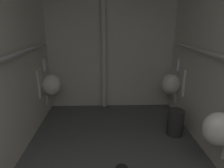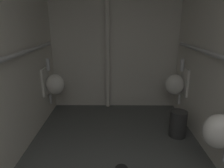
{
  "view_description": "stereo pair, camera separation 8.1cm",
  "coord_description": "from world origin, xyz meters",
  "px_view_note": "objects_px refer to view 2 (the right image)",
  "views": [
    {
      "loc": [
        -0.1,
        0.31,
        1.57
      ],
      "look_at": [
        -0.04,
        2.26,
        0.97
      ],
      "focal_mm": 32.66,
      "sensor_mm": 36.0,
      "label": 1
    },
    {
      "loc": [
        -0.02,
        0.31,
        1.57
      ],
      "look_at": [
        -0.04,
        2.26,
        0.97
      ],
      "focal_mm": 32.66,
      "sensor_mm": 36.0,
      "label": 2
    }
  ],
  "objects_px": {
    "urinal_right_mid": "(222,130)",
    "floor_drain": "(121,168)",
    "standpipe_back_wall": "(107,37)",
    "urinal_right_far": "(176,84)",
    "urinal_left_mid": "(54,84)",
    "waste_bin": "(178,124)"
  },
  "relations": [
    {
      "from": "standpipe_back_wall",
      "to": "urinal_right_mid",
      "type": "bearing_deg",
      "value": -59.53
    },
    {
      "from": "urinal_right_far",
      "to": "floor_drain",
      "type": "relative_size",
      "value": 5.39
    },
    {
      "from": "urinal_right_mid",
      "to": "standpipe_back_wall",
      "type": "xyz_separation_m",
      "value": [
        -1.12,
        1.9,
        0.7
      ]
    },
    {
      "from": "urinal_right_mid",
      "to": "floor_drain",
      "type": "xyz_separation_m",
      "value": [
        -0.92,
        0.21,
        -0.6
      ]
    },
    {
      "from": "urinal_right_far",
      "to": "urinal_left_mid",
      "type": "bearing_deg",
      "value": 179.8
    },
    {
      "from": "floor_drain",
      "to": "urinal_left_mid",
      "type": "bearing_deg",
      "value": 130.25
    },
    {
      "from": "standpipe_back_wall",
      "to": "floor_drain",
      "type": "bearing_deg",
      "value": -83.25
    },
    {
      "from": "urinal_right_far",
      "to": "waste_bin",
      "type": "relative_size",
      "value": 2.02
    },
    {
      "from": "urinal_left_mid",
      "to": "urinal_right_far",
      "type": "xyz_separation_m",
      "value": [
        1.97,
        -0.01,
        0.0
      ]
    },
    {
      "from": "urinal_left_mid",
      "to": "urinal_right_mid",
      "type": "bearing_deg",
      "value": -36.41
    },
    {
      "from": "standpipe_back_wall",
      "to": "waste_bin",
      "type": "height_order",
      "value": "standpipe_back_wall"
    },
    {
      "from": "waste_bin",
      "to": "urinal_left_mid",
      "type": "bearing_deg",
      "value": 163.3
    },
    {
      "from": "standpipe_back_wall",
      "to": "floor_drain",
      "type": "distance_m",
      "value": 2.14
    },
    {
      "from": "urinal_left_mid",
      "to": "floor_drain",
      "type": "bearing_deg",
      "value": -49.75
    },
    {
      "from": "standpipe_back_wall",
      "to": "waste_bin",
      "type": "distance_m",
      "value": 1.81
    },
    {
      "from": "urinal_right_far",
      "to": "standpipe_back_wall",
      "type": "height_order",
      "value": "standpipe_back_wall"
    },
    {
      "from": "floor_drain",
      "to": "waste_bin",
      "type": "xyz_separation_m",
      "value": [
        0.82,
        0.69,
        0.18
      ]
    },
    {
      "from": "urinal_right_far",
      "to": "floor_drain",
      "type": "distance_m",
      "value": 1.66
    },
    {
      "from": "urinal_right_far",
      "to": "standpipe_back_wall",
      "type": "distance_m",
      "value": 1.39
    },
    {
      "from": "standpipe_back_wall",
      "to": "floor_drain",
      "type": "relative_size",
      "value": 18.23
    },
    {
      "from": "urinal_right_mid",
      "to": "waste_bin",
      "type": "relative_size",
      "value": 2.02
    },
    {
      "from": "urinal_right_far",
      "to": "urinal_right_mid",
      "type": "bearing_deg",
      "value": -90.0
    }
  ]
}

